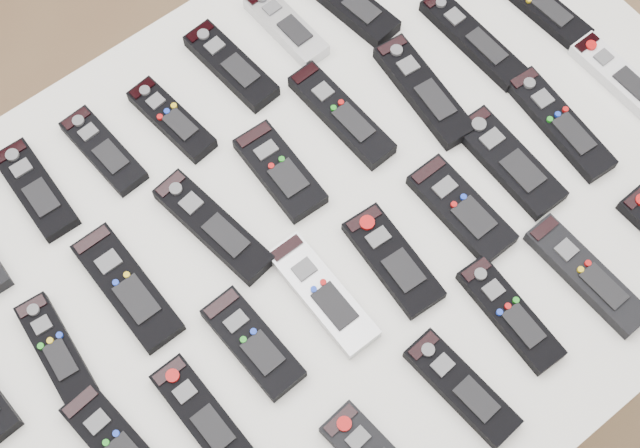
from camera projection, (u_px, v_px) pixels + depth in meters
ground at (267, 380)px, 1.96m from camera, size 4.00×4.00×0.00m
table at (320, 245)px, 1.31m from camera, size 1.25×0.88×0.78m
remote_2 at (36, 190)px, 1.27m from camera, size 0.06×0.16×0.02m
remote_3 at (104, 151)px, 1.30m from camera, size 0.06×0.15×0.02m
remote_4 at (172, 120)px, 1.31m from camera, size 0.06×0.16×0.02m
remote_5 at (231, 66)px, 1.35m from camera, size 0.06×0.17×0.02m
remote_6 at (286, 27)px, 1.38m from camera, size 0.05×0.16×0.02m
remote_7 at (350, 5)px, 1.40m from camera, size 0.07×0.17×0.02m
remote_11 at (56, 348)px, 1.17m from camera, size 0.06×0.16×0.02m
remote_12 at (127, 287)px, 1.21m from camera, size 0.06×0.19×0.02m
remote_13 at (213, 227)px, 1.24m from camera, size 0.08×0.20×0.02m
remote_14 at (280, 171)px, 1.28m from camera, size 0.07×0.16×0.02m
remote_15 at (341, 115)px, 1.32m from camera, size 0.06×0.19×0.02m
remote_16 at (424, 91)px, 1.33m from camera, size 0.07×0.20×0.02m
remote_17 at (473, 39)px, 1.37m from camera, size 0.05×0.20×0.02m
remote_18 at (538, 4)px, 1.40m from camera, size 0.06×0.19×0.02m
remote_20 at (118, 445)px, 1.12m from camera, size 0.07×0.17×0.02m
remote_21 at (203, 416)px, 1.14m from camera, size 0.05×0.17×0.02m
remote_22 at (253, 343)px, 1.18m from camera, size 0.06×0.16×0.02m
remote_23 at (323, 294)px, 1.21m from camera, size 0.05×0.18×0.02m
remote_24 at (393, 260)px, 1.23m from camera, size 0.07×0.17×0.02m
remote_25 at (461, 209)px, 1.26m from camera, size 0.06×0.17×0.02m
remote_26 at (509, 162)px, 1.29m from camera, size 0.06×0.18×0.02m
remote_27 at (560, 124)px, 1.31m from camera, size 0.06×0.20×0.02m
remote_28 at (619, 77)px, 1.34m from camera, size 0.05×0.17×0.02m
remote_33 at (462, 388)px, 1.15m from camera, size 0.06×0.17×0.02m
remote_34 at (510, 314)px, 1.19m from camera, size 0.05×0.17×0.02m
remote_35 at (587, 275)px, 1.22m from camera, size 0.05×0.19×0.02m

